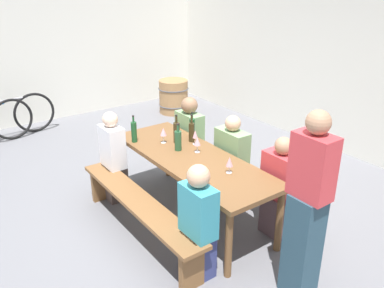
% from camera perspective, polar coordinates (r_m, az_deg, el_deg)
% --- Properties ---
extents(ground_plane, '(24.00, 24.00, 0.00)m').
position_cam_1_polar(ground_plane, '(4.77, 0.00, -10.00)').
color(ground_plane, slate).
extents(back_wall, '(14.00, 0.20, 3.20)m').
position_cam_1_polar(back_wall, '(6.37, 23.42, 12.17)').
color(back_wall, silver).
rests_on(back_wall, ground).
extents(side_wall, '(0.20, 6.50, 3.20)m').
position_cam_1_polar(side_wall, '(8.02, -19.21, 14.65)').
color(side_wall, silver).
rests_on(side_wall, ground).
extents(tasting_table, '(2.19, 0.78, 0.75)m').
position_cam_1_polar(tasting_table, '(4.44, 0.00, -2.70)').
color(tasting_table, brown).
rests_on(tasting_table, ground).
extents(bench_near, '(2.09, 0.30, 0.45)m').
position_cam_1_polar(bench_near, '(4.27, -7.59, -8.83)').
color(bench_near, brown).
rests_on(bench_near, ground).
extents(bench_far, '(2.09, 0.30, 0.45)m').
position_cam_1_polar(bench_far, '(4.97, 6.46, -3.94)').
color(bench_far, brown).
rests_on(bench_far, ground).
extents(wine_bottle_0, '(0.08, 0.08, 0.32)m').
position_cam_1_polar(wine_bottle_0, '(4.52, -1.98, 0.54)').
color(wine_bottle_0, '#234C2D').
rests_on(wine_bottle_0, tasting_table).
extents(wine_bottle_1, '(0.07, 0.07, 0.34)m').
position_cam_1_polar(wine_bottle_1, '(4.76, -0.06, 1.76)').
color(wine_bottle_1, '#332814').
rests_on(wine_bottle_1, tasting_table).
extents(wine_bottle_2, '(0.07, 0.07, 0.34)m').
position_cam_1_polar(wine_bottle_2, '(4.73, -2.20, 1.70)').
color(wine_bottle_2, '#332814').
rests_on(wine_bottle_2, tasting_table).
extents(wine_bottle_3, '(0.07, 0.07, 0.33)m').
position_cam_1_polar(wine_bottle_3, '(4.79, -8.19, 1.75)').
color(wine_bottle_3, '#194723').
rests_on(wine_bottle_3, tasting_table).
extents(wine_bottle_4, '(0.07, 0.07, 0.33)m').
position_cam_1_polar(wine_bottle_4, '(4.86, 0.02, 2.28)').
color(wine_bottle_4, '#194723').
rests_on(wine_bottle_4, tasting_table).
extents(wine_glass_0, '(0.07, 0.07, 0.18)m').
position_cam_1_polar(wine_glass_0, '(4.46, 0.75, 0.33)').
color(wine_glass_0, silver).
rests_on(wine_glass_0, tasting_table).
extents(wine_glass_1, '(0.06, 0.06, 0.18)m').
position_cam_1_polar(wine_glass_1, '(4.68, 0.45, 1.34)').
color(wine_glass_1, silver).
rests_on(wine_glass_1, tasting_table).
extents(wine_glass_2, '(0.06, 0.06, 0.17)m').
position_cam_1_polar(wine_glass_2, '(3.77, 2.15, -4.27)').
color(wine_glass_2, silver).
rests_on(wine_glass_2, tasting_table).
extents(wine_glass_3, '(0.07, 0.07, 0.17)m').
position_cam_1_polar(wine_glass_3, '(4.02, 5.30, -2.56)').
color(wine_glass_3, silver).
rests_on(wine_glass_3, tasting_table).
extents(wine_glass_4, '(0.08, 0.08, 0.19)m').
position_cam_1_polar(wine_glass_4, '(4.72, -4.07, 1.69)').
color(wine_glass_4, silver).
rests_on(wine_glass_4, tasting_table).
extents(seated_guest_near_0, '(0.34, 0.24, 1.13)m').
position_cam_1_polar(seated_guest_near_0, '(4.94, -11.03, -2.11)').
color(seated_guest_near_0, '#503E37').
rests_on(seated_guest_near_0, ground).
extents(seated_guest_near_1, '(0.35, 0.24, 1.13)m').
position_cam_1_polar(seated_guest_near_1, '(3.64, 0.87, -11.37)').
color(seated_guest_near_1, navy).
rests_on(seated_guest_near_1, ground).
extents(seated_guest_far_0, '(0.41, 0.24, 1.14)m').
position_cam_1_polar(seated_guest_far_0, '(5.37, -0.35, 0.50)').
color(seated_guest_far_0, '#453B38').
rests_on(seated_guest_far_0, ground).
extents(seated_guest_far_1, '(0.42, 0.24, 1.13)m').
position_cam_1_polar(seated_guest_far_1, '(4.78, 5.55, -2.83)').
color(seated_guest_far_1, '#2F3051').
rests_on(seated_guest_far_1, ground).
extents(seated_guest_far_2, '(0.39, 0.24, 1.11)m').
position_cam_1_polar(seated_guest_far_2, '(4.31, 12.22, -6.40)').
color(seated_guest_far_2, brown).
rests_on(seated_guest_far_2, ground).
extents(standing_host, '(0.33, 0.24, 1.68)m').
position_cam_1_polar(standing_host, '(3.44, 15.90, -9.08)').
color(standing_host, '#284454').
rests_on(standing_host, ground).
extents(wine_barrel, '(0.60, 0.60, 0.66)m').
position_cam_1_polar(wine_barrel, '(8.10, -2.62, 6.73)').
color(wine_barrel, '#9E7247').
rests_on(wine_barrel, ground).
extents(parked_bicycle_1, '(0.20, 1.68, 0.90)m').
position_cam_1_polar(parked_bicycle_1, '(7.45, -25.02, 3.40)').
color(parked_bicycle_1, black).
rests_on(parked_bicycle_1, ground).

